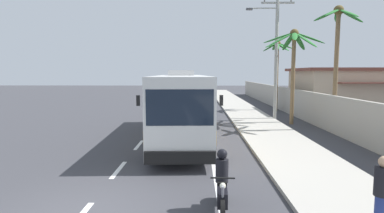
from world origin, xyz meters
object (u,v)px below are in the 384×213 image
object	(u,v)px
motorcycle_trailing	(222,187)
pedestrian_near_kerb	(383,192)
coach_bus_foreground	(181,103)
roadside_building	(368,91)
palm_nearest	(277,59)
motorcycle_beside_bus	(210,107)
palm_third	(337,40)
palm_second	(294,52)
utility_pole_mid	(276,44)

from	to	relation	value
motorcycle_trailing	pedestrian_near_kerb	size ratio (longest dim) A/B	1.23
coach_bus_foreground	roadside_building	world-z (taller)	roadside_building
pedestrian_near_kerb	palm_nearest	xyz separation A→B (m)	(3.24, 22.21, 3.69)
motorcycle_beside_bus	palm_third	distance (m)	11.36
pedestrian_near_kerb	palm_third	size ratio (longest dim) A/B	0.22
coach_bus_foreground	motorcycle_beside_bus	distance (m)	10.10
motorcycle_beside_bus	palm_second	distance (m)	8.38
coach_bus_foreground	pedestrian_near_kerb	size ratio (longest dim) A/B	7.46
utility_pole_mid	motorcycle_trailing	bearing A→B (deg)	-107.68
coach_bus_foreground	motorcycle_beside_bus	world-z (taller)	coach_bus_foreground
coach_bus_foreground	motorcycle_beside_bus	xyz separation A→B (m)	(1.84, 9.86, -1.21)
pedestrian_near_kerb	palm_third	bearing A→B (deg)	-112.24
palm_nearest	utility_pole_mid	bearing A→B (deg)	-105.33
pedestrian_near_kerb	utility_pole_mid	bearing A→B (deg)	-99.32
motorcycle_trailing	palm_nearest	distance (m)	22.38
motorcycle_beside_bus	palm_third	size ratio (longest dim) A/B	0.27
motorcycle_trailing	palm_second	size ratio (longest dim) A/B	0.31
motorcycle_beside_bus	palm_second	xyz separation A→B (m)	(5.33, -4.95, 4.16)
pedestrian_near_kerb	palm_nearest	bearing A→B (deg)	-101.70
coach_bus_foreground	palm_nearest	distance (m)	14.85
pedestrian_near_kerb	palm_third	world-z (taller)	palm_third
palm_nearest	palm_third	xyz separation A→B (m)	(0.91, -10.04, 0.63)
palm_nearest	palm_third	bearing A→B (deg)	-84.80
palm_second	roadside_building	distance (m)	10.55
motorcycle_beside_bus	palm_second	world-z (taller)	palm_second
pedestrian_near_kerb	palm_second	bearing A→B (deg)	-102.89
motorcycle_beside_bus	motorcycle_trailing	size ratio (longest dim) A/B	1.00
pedestrian_near_kerb	motorcycle_beside_bus	bearing A→B (deg)	-85.24
palm_second	utility_pole_mid	bearing A→B (deg)	112.54
motorcycle_trailing	utility_pole_mid	xyz separation A→B (m)	(4.95, 15.54, 4.82)
palm_third	coach_bus_foreground	bearing A→B (deg)	-166.01
motorcycle_trailing	palm_third	xyz separation A→B (m)	(7.38, 11.01, 4.66)
palm_nearest	pedestrian_near_kerb	bearing A→B (deg)	-98.29
coach_bus_foreground	roadside_building	xyz separation A→B (m)	(15.35, 10.92, 0.07)
palm_nearest	palm_third	world-z (taller)	palm_third
palm_nearest	roadside_building	bearing A→B (deg)	-10.05
roadside_building	motorcycle_trailing	bearing A→B (deg)	-125.14
pedestrian_near_kerb	roadside_building	distance (m)	23.48
pedestrian_near_kerb	palm_third	xyz separation A→B (m)	(4.15, 12.17, 4.32)
pedestrian_near_kerb	roadside_building	xyz separation A→B (m)	(10.66, 20.90, 0.96)
coach_bus_foreground	roadside_building	bearing A→B (deg)	35.44
utility_pole_mid	roadside_building	world-z (taller)	utility_pole_mid
coach_bus_foreground	roadside_building	distance (m)	18.84
motorcycle_beside_bus	pedestrian_near_kerb	world-z (taller)	pedestrian_near_kerb
coach_bus_foreground	palm_nearest	size ratio (longest dim) A/B	1.89
palm_second	roadside_building	size ratio (longest dim) A/B	0.51
motorcycle_beside_bus	roadside_building	world-z (taller)	roadside_building
palm_second	palm_nearest	bearing A→B (deg)	84.13
palm_third	motorcycle_trailing	bearing A→B (deg)	-123.83
motorcycle_beside_bus	utility_pole_mid	world-z (taller)	utility_pole_mid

